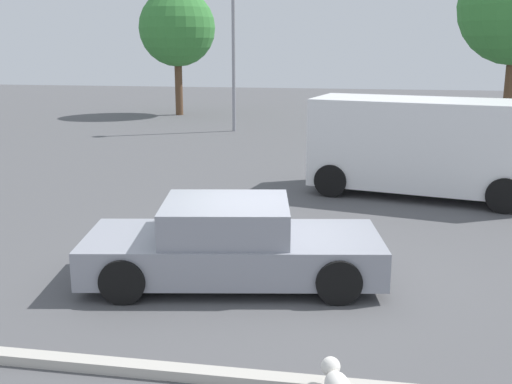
{
  "coord_description": "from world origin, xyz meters",
  "views": [
    {
      "loc": [
        1.51,
        -8.81,
        3.5
      ],
      "look_at": [
        -0.32,
        1.72,
        0.9
      ],
      "focal_mm": 43.24,
      "sensor_mm": 36.0,
      "label": 1
    }
  ],
  "objects": [
    {
      "name": "ground_plane",
      "position": [
        0.0,
        0.0,
        0.0
      ],
      "size": [
        80.0,
        80.0,
        0.0
      ],
      "primitive_type": "plane",
      "color": "#515154"
    },
    {
      "name": "sedan_foreground",
      "position": [
        -0.34,
        -0.29,
        0.57
      ],
      "size": [
        4.58,
        2.42,
        1.23
      ],
      "rotation": [
        0.0,
        0.0,
        0.17
      ],
      "color": "gray",
      "rests_on": "ground_plane"
    },
    {
      "name": "dog",
      "position": [
        1.36,
        -3.38,
        0.27
      ],
      "size": [
        0.37,
        0.66,
        0.43
      ],
      "rotation": [
        0.0,
        0.0,
        1.89
      ],
      "color": "white",
      "rests_on": "ground_plane"
    },
    {
      "name": "van_white",
      "position": [
        2.86,
        5.74,
        1.21
      ],
      "size": [
        5.26,
        3.04,
        2.24
      ],
      "rotation": [
        0.0,
        0.0,
        2.92
      ],
      "color": "white",
      "rests_on": "ground_plane"
    },
    {
      "name": "pedestrian",
      "position": [
        4.58,
        8.94,
        0.92
      ],
      "size": [
        0.27,
        0.57,
        1.55
      ],
      "rotation": [
        0.0,
        0.0,
        6.22
      ],
      "color": "gray",
      "rests_on": "ground_plane"
    },
    {
      "name": "parking_curb",
      "position": [
        0.0,
        -3.09,
        0.06
      ],
      "size": [
        6.81,
        0.2,
        0.12
      ],
      "primitive_type": "cube",
      "color": "#B7B2A8",
      "rests_on": "ground_plane"
    },
    {
      "name": "light_post_near",
      "position": [
        -3.62,
        15.54,
        4.51
      ],
      "size": [
        0.44,
        0.44,
        6.69
      ],
      "color": "gray",
      "rests_on": "ground_plane"
    },
    {
      "name": "tree_back_center",
      "position": [
        -7.49,
        20.75,
        4.17
      ],
      "size": [
        3.67,
        3.67,
        6.02
      ],
      "color": "brown",
      "rests_on": "ground_plane"
    }
  ]
}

